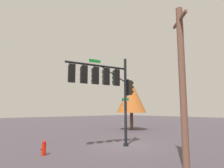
{
  "coord_description": "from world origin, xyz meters",
  "views": [
    {
      "loc": [
        10.31,
        10.26,
        2.59
      ],
      "look_at": [
        1.17,
        -0.19,
        4.43
      ],
      "focal_mm": 31.28,
      "sensor_mm": 36.0,
      "label": 1
    }
  ],
  "objects_px": {
    "tree_near": "(131,96)",
    "signal_pole_assembly": "(105,82)",
    "utility_pole": "(182,82)",
    "fire_hydrant": "(44,148)"
  },
  "relations": [
    {
      "from": "signal_pole_assembly",
      "to": "fire_hydrant",
      "type": "height_order",
      "value": "signal_pole_assembly"
    },
    {
      "from": "signal_pole_assembly",
      "to": "utility_pole",
      "type": "xyz_separation_m",
      "value": [
        0.26,
        5.99,
        -0.66
      ]
    },
    {
      "from": "signal_pole_assembly",
      "to": "fire_hydrant",
      "type": "relative_size",
      "value": 7.76
    },
    {
      "from": "utility_pole",
      "to": "fire_hydrant",
      "type": "relative_size",
      "value": 9.07
    },
    {
      "from": "fire_hydrant",
      "to": "tree_near",
      "type": "height_order",
      "value": "tree_near"
    },
    {
      "from": "fire_hydrant",
      "to": "signal_pole_assembly",
      "type": "bearing_deg",
      "value": 169.61
    },
    {
      "from": "fire_hydrant",
      "to": "utility_pole",
      "type": "bearing_deg",
      "value": 118.88
    },
    {
      "from": "tree_near",
      "to": "signal_pole_assembly",
      "type": "bearing_deg",
      "value": 34.79
    },
    {
      "from": "signal_pole_assembly",
      "to": "utility_pole",
      "type": "bearing_deg",
      "value": 87.53
    },
    {
      "from": "signal_pole_assembly",
      "to": "fire_hydrant",
      "type": "distance_m",
      "value": 5.76
    }
  ]
}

